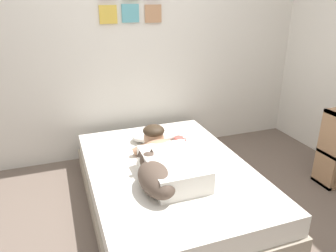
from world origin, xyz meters
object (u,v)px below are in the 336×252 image
object	(u,v)px
pillow	(157,134)
person_lying	(167,159)
dog	(155,176)
cell_phone	(183,161)
bed	(169,184)
coffee_cup	(179,141)

from	to	relation	value
pillow	person_lying	world-z (taller)	person_lying
dog	person_lying	bearing A→B (deg)	52.85
dog	cell_phone	size ratio (longest dim) A/B	4.11
bed	cell_phone	distance (m)	0.24
bed	person_lying	size ratio (longest dim) A/B	2.16
cell_phone	pillow	bearing A→B (deg)	96.97
person_lying	cell_phone	world-z (taller)	person_lying
pillow	person_lying	bearing A→B (deg)	-100.51
dog	bed	bearing A→B (deg)	53.46
pillow	cell_phone	bearing A→B (deg)	-83.03
coffee_cup	cell_phone	bearing A→B (deg)	-106.09
pillow	cell_phone	xyz separation A→B (m)	(0.07, -0.54, -0.05)
bed	dog	xyz separation A→B (m)	(-0.21, -0.29, 0.28)
bed	pillow	bearing A→B (deg)	82.02
pillow	coffee_cup	distance (m)	0.25
dog	pillow	bearing A→B (deg)	71.26
coffee_cup	bed	bearing A→B (deg)	-122.59
bed	coffee_cup	bearing A→B (deg)	57.41
person_lying	bed	bearing A→B (deg)	56.19
dog	cell_phone	world-z (taller)	dog
coffee_cup	person_lying	bearing A→B (deg)	-122.74
pillow	coffee_cup	size ratio (longest dim) A/B	4.16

